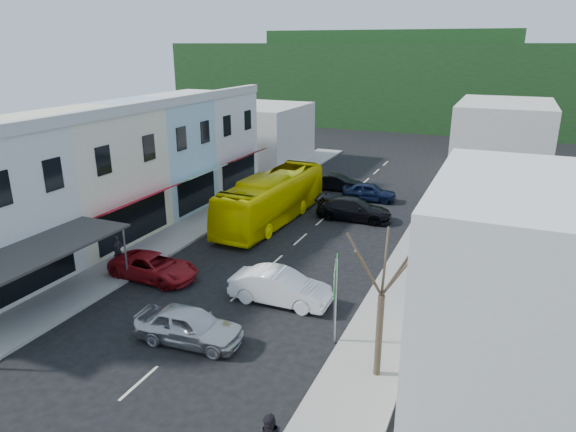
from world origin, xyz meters
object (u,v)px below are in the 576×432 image
object	(u,v)px
direction_sign	(335,302)
car_white	(280,289)
street_tree	(382,295)
car_red	(154,266)
bus	(272,200)
pedestrian_left	(118,250)
car_silver	(189,327)
traffic_signal	(450,149)

from	to	relation	value
direction_sign	car_white	bearing A→B (deg)	129.91
street_tree	car_red	bearing A→B (deg)	163.93
car_white	bus	bearing A→B (deg)	25.68
street_tree	pedestrian_left	bearing A→B (deg)	164.95
direction_sign	street_tree	distance (m)	3.09
car_silver	street_tree	world-z (taller)	street_tree
car_white	pedestrian_left	size ratio (longest dim) A/B	2.59
bus	traffic_signal	distance (m)	21.08
traffic_signal	direction_sign	bearing A→B (deg)	106.94
direction_sign	traffic_signal	xyz separation A→B (m)	(0.80, 31.79, 0.60)
bus	pedestrian_left	xyz separation A→B (m)	(-4.67, -10.43, -0.55)
bus	pedestrian_left	world-z (taller)	bus
bus	car_silver	distance (m)	15.80
bus	car_silver	bearing A→B (deg)	-76.10
pedestrian_left	street_tree	bearing A→B (deg)	-97.58
direction_sign	pedestrian_left	bearing A→B (deg)	152.91
pedestrian_left	car_white	bearing A→B (deg)	-84.22
car_red	traffic_signal	size ratio (longest dim) A/B	0.92
car_red	direction_sign	size ratio (longest dim) A/B	1.20
car_red	bus	bearing A→B (deg)	-8.00
car_silver	pedestrian_left	world-z (taller)	pedestrian_left
car_red	traffic_signal	bearing A→B (deg)	-19.81
car_red	direction_sign	xyz separation A→B (m)	(10.80, -2.19, 1.21)
car_silver	street_tree	xyz separation A→B (m)	(7.81, 0.74, 2.73)
traffic_signal	car_red	bearing A→B (deg)	86.98
car_silver	direction_sign	world-z (taller)	direction_sign
car_white	car_red	world-z (taller)	same
car_white	pedestrian_left	bearing A→B (deg)	87.20
street_tree	traffic_signal	world-z (taller)	street_tree
car_white	direction_sign	size ratio (longest dim) A/B	1.15
car_silver	traffic_signal	size ratio (longest dim) A/B	0.88
direction_sign	street_tree	xyz separation A→B (m)	(2.20, -1.55, 1.51)
car_silver	street_tree	size ratio (longest dim) A/B	0.64
car_red	street_tree	size ratio (longest dim) A/B	0.67
car_silver	car_white	bearing A→B (deg)	-28.12
pedestrian_left	traffic_signal	size ratio (longest dim) A/B	0.34
car_silver	traffic_signal	world-z (taller)	traffic_signal
car_red	car_silver	bearing A→B (deg)	-129.25
street_tree	car_silver	bearing A→B (deg)	-174.56
car_silver	bus	bearing A→B (deg)	7.94
direction_sign	bus	bearing A→B (deg)	108.41
bus	direction_sign	world-z (taller)	direction_sign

